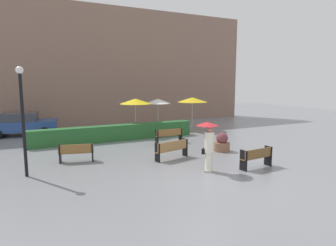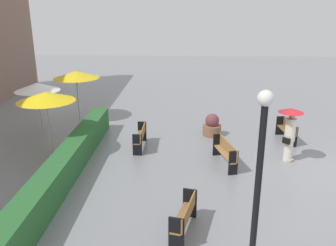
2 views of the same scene
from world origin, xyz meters
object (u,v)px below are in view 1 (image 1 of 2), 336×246
at_px(patio_umbrella_yellow, 135,101).
at_px(patio_umbrella_yellow_far, 192,100).
at_px(bench_mid_center, 172,148).
at_px(pedestrian_with_umbrella, 208,140).
at_px(planter_pot, 222,143).
at_px(parked_car, 22,124).
at_px(bench_back_row, 169,135).
at_px(patio_umbrella_white, 158,101).
at_px(lamp_post, 22,111).
at_px(bench_far_left, 76,152).
at_px(bench_near_right, 257,157).

distance_m(patio_umbrella_yellow, patio_umbrella_yellow_far, 4.59).
distance_m(bench_mid_center, pedestrian_with_umbrella, 2.50).
height_order(planter_pot, parked_car, parked_car).
height_order(patio_umbrella_yellow, patio_umbrella_yellow_far, patio_umbrella_yellow).
relative_size(bench_mid_center, bench_back_row, 1.10).
bearing_deg(parked_car, bench_back_row, -40.11).
relative_size(bench_mid_center, patio_umbrella_white, 0.78).
bearing_deg(bench_back_row, lamp_post, -158.37).
distance_m(bench_far_left, bench_mid_center, 4.40).
xyz_separation_m(patio_umbrella_white, parked_car, (-9.15, 1.98, -1.38)).
relative_size(bench_near_right, bench_far_left, 1.04).
height_order(patio_umbrella_white, patio_umbrella_yellow_far, patio_umbrella_yellow_far).
height_order(patio_umbrella_yellow, parked_car, patio_umbrella_yellow).
bearing_deg(patio_umbrella_yellow, patio_umbrella_white, 29.13).
distance_m(bench_near_right, bench_far_left, 7.98).
height_order(bench_back_row, patio_umbrella_white, patio_umbrella_white).
xyz_separation_m(planter_pot, patio_umbrella_yellow_far, (2.10, 6.58, 1.86)).
xyz_separation_m(pedestrian_with_umbrella, patio_umbrella_yellow, (0.14, 8.96, 1.03)).
bearing_deg(patio_umbrella_white, bench_back_row, -106.34).
height_order(bench_mid_center, patio_umbrella_yellow, patio_umbrella_yellow).
distance_m(pedestrian_with_umbrella, patio_umbrella_white, 10.50).
bearing_deg(planter_pot, bench_near_right, -99.64).
relative_size(bench_back_row, patio_umbrella_yellow_far, 0.68).
relative_size(bench_back_row, parked_car, 0.38).
bearing_deg(patio_umbrella_yellow_far, bench_near_right, -105.14).
relative_size(bench_mid_center, planter_pot, 1.86).
bearing_deg(pedestrian_with_umbrella, planter_pot, 44.64).
xyz_separation_m(bench_mid_center, patio_umbrella_white, (2.80, 7.86, 1.67)).
xyz_separation_m(bench_mid_center, patio_umbrella_yellow_far, (5.17, 6.84, 1.77)).
relative_size(bench_far_left, patio_umbrella_yellow, 0.63).
height_order(pedestrian_with_umbrella, lamp_post, lamp_post).
relative_size(bench_near_right, patio_umbrella_yellow, 0.65).
relative_size(bench_near_right, parked_car, 0.37).
height_order(bench_far_left, parked_car, parked_car).
distance_m(bench_near_right, bench_mid_center, 3.84).
distance_m(patio_umbrella_yellow, parked_car, 7.79).
relative_size(pedestrian_with_umbrella, patio_umbrella_yellow, 0.82).
xyz_separation_m(lamp_post, patio_umbrella_white, (9.01, 7.64, -0.36)).
bearing_deg(lamp_post, pedestrian_with_umbrella, -21.03).
bearing_deg(parked_car, planter_pot, -45.43).
bearing_deg(planter_pot, lamp_post, -179.73).
bearing_deg(patio_umbrella_yellow_far, patio_umbrella_yellow, -177.22).
height_order(lamp_post, patio_umbrella_yellow_far, lamp_post).
height_order(bench_mid_center, patio_umbrella_white, patio_umbrella_white).
distance_m(bench_back_row, patio_umbrella_white, 5.08).
xyz_separation_m(bench_far_left, patio_umbrella_yellow_far, (9.31, 5.37, 1.80)).
bearing_deg(planter_pot, patio_umbrella_yellow_far, 72.32).
distance_m(lamp_post, patio_umbrella_yellow, 9.34).
xyz_separation_m(planter_pot, lamp_post, (-9.28, -0.04, 2.13)).
bearing_deg(patio_umbrella_yellow, pedestrian_with_umbrella, -90.92).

